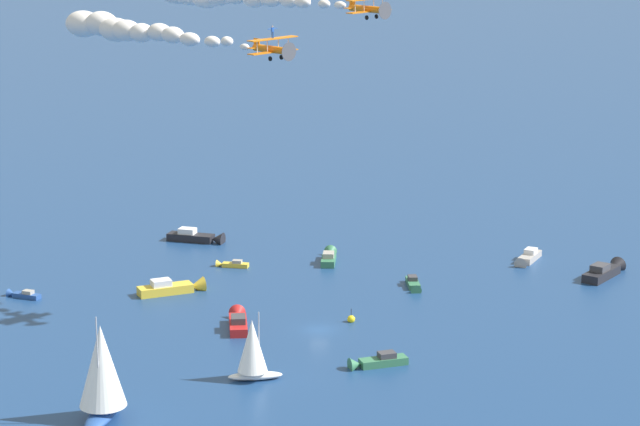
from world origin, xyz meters
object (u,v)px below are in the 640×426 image
(motorboat_outer_ring_d, at_px, (528,258))
(biplane_wingman, at_px, (273,48))
(sailboat_offshore, at_px, (253,349))
(motorboat_outer_ring_f, at_px, (605,271))
(motorboat_inshore, at_px, (414,284))
(biplane_lead, at_px, (369,8))
(sailboat_far_port, at_px, (102,371))
(motorboat_trailing, at_px, (22,295))
(motorboat_outer_ring_e, at_px, (174,288))
(motorboat_near_centre, at_px, (198,237))
(motorboat_outer_ring_c, at_px, (238,321))
(motorboat_mid_cluster, at_px, (376,362))
(motorboat_outer_ring_a, at_px, (231,264))
(wingwalker_wingman, at_px, (273,31))
(marker_buoy, at_px, (351,319))
(motorboat_ahead, at_px, (329,257))

(motorboat_outer_ring_d, distance_m, biplane_wingman, 67.85)
(sailboat_offshore, relative_size, motorboat_outer_ring_f, 0.85)
(motorboat_inshore, xyz_separation_m, biplane_lead, (7.02, 14.08, 42.36))
(sailboat_far_port, relative_size, motorboat_outer_ring_f, 1.23)
(sailboat_far_port, bearing_deg, motorboat_inshore, -125.03)
(motorboat_trailing, height_order, motorboat_outer_ring_e, motorboat_outer_ring_e)
(sailboat_offshore, height_order, biplane_wingman, biplane_wingman)
(motorboat_near_centre, distance_m, motorboat_outer_ring_c, 45.36)
(motorboat_near_centre, relative_size, motorboat_outer_ring_f, 1.00)
(motorboat_near_centre, bearing_deg, sailboat_far_port, 89.84)
(motorboat_mid_cluster, bearing_deg, biplane_lead, -86.00)
(motorboat_near_centre, bearing_deg, motorboat_inshore, 145.33)
(motorboat_trailing, bearing_deg, motorboat_outer_ring_a, -149.06)
(motorboat_inshore, distance_m, wingwalker_wingman, 52.14)
(motorboat_outer_ring_e, distance_m, marker_buoy, 29.22)
(motorboat_trailing, bearing_deg, motorboat_mid_cluster, 153.26)
(motorboat_inshore, relative_size, wingwalker_wingman, 4.32)
(sailboat_offshore, distance_m, motorboat_outer_ring_d, 66.57)
(motorboat_near_centre, xyz_separation_m, motorboat_outer_ring_e, (-0.42, 29.01, 0.01))
(motorboat_ahead, bearing_deg, motorboat_near_centre, -25.42)
(motorboat_outer_ring_a, bearing_deg, sailboat_offshore, 99.50)
(motorboat_outer_ring_f, bearing_deg, motorboat_inshore, 13.96)
(motorboat_ahead, distance_m, motorboat_outer_ring_a, 16.01)
(biplane_wingman, bearing_deg, marker_buoy, -133.10)
(motorboat_ahead, relative_size, motorboat_outer_ring_a, 1.57)
(motorboat_outer_ring_d, relative_size, biplane_wingman, 1.27)
(sailboat_far_port, height_order, motorboat_ahead, sailboat_far_port)
(sailboat_offshore, xyz_separation_m, motorboat_outer_ring_f, (-50.44, -46.21, -3.11))
(sailboat_offshore, xyz_separation_m, marker_buoy, (-11.50, -22.37, -3.54))
(motorboat_ahead, distance_m, wingwalker_wingman, 57.78)
(motorboat_inshore, bearing_deg, motorboat_outer_ring_f, -166.04)
(motorboat_outer_ring_c, height_order, motorboat_outer_ring_f, motorboat_outer_ring_f)
(motorboat_mid_cluster, distance_m, wingwalker_wingman, 43.11)
(motorboat_near_centre, distance_m, motorboat_ahead, 25.18)
(motorboat_outer_ring_a, relative_size, wingwalker_wingman, 3.48)
(motorboat_mid_cluster, bearing_deg, biplane_wingman, -27.40)
(motorboat_outer_ring_c, relative_size, motorboat_outer_ring_f, 0.93)
(motorboat_outer_ring_d, xyz_separation_m, motorboat_outer_ring_e, (54.29, 18.98, 0.15))
(motorboat_outer_ring_a, xyz_separation_m, motorboat_outer_ring_e, (6.86, 14.01, 0.38))
(sailboat_offshore, relative_size, biplane_wingman, 1.33)
(motorboat_outer_ring_a, distance_m, marker_buoy, 32.83)
(motorboat_mid_cluster, distance_m, motorboat_outer_ring_e, 41.98)
(motorboat_near_centre, relative_size, motorboat_ahead, 1.22)
(motorboat_trailing, xyz_separation_m, marker_buoy, (-48.50, 9.00, -0.02))
(motorboat_inshore, xyz_separation_m, motorboat_outer_ring_f, (-29.87, -7.43, 0.31))
(motorboat_inshore, height_order, motorboat_trailing, motorboat_inshore)
(sailboat_far_port, bearing_deg, biplane_wingman, -125.04)
(sailboat_far_port, distance_m, motorboat_outer_ring_e, 47.80)
(motorboat_ahead, height_order, motorboat_outer_ring_e, motorboat_outer_ring_e)
(sailboat_offshore, distance_m, motorboat_outer_ring_a, 49.47)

